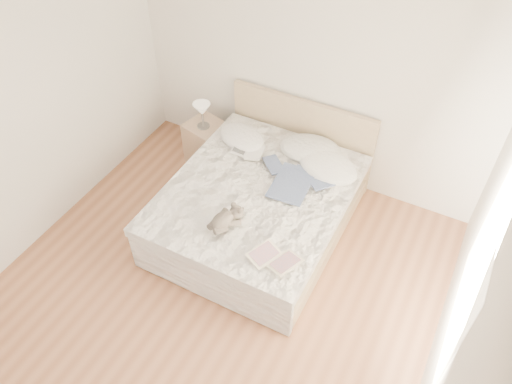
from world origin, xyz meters
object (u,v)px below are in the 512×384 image
(table_lamp, at_px, (202,111))
(teddy_bear, at_px, (223,225))
(nightstand, at_px, (208,144))
(bed, at_px, (261,204))
(photo_book, at_px, (248,151))
(childrens_book, at_px, (274,259))

(table_lamp, xyz_separation_m, teddy_bear, (1.01, -1.26, -0.13))
(table_lamp, bearing_deg, nightstand, 70.29)
(nightstand, bearing_deg, bed, -30.52)
(nightstand, distance_m, table_lamp, 0.51)
(photo_book, bearing_deg, bed, -54.94)
(photo_book, distance_m, childrens_book, 1.47)
(nightstand, xyz_separation_m, childrens_book, (1.58, -1.41, 0.35))
(childrens_book, bearing_deg, table_lamp, 161.61)
(bed, xyz_separation_m, table_lamp, (-1.05, 0.58, 0.48))
(table_lamp, bearing_deg, teddy_bear, -51.37)
(table_lamp, relative_size, childrens_book, 0.76)
(photo_book, xyz_separation_m, childrens_book, (0.89, -1.17, 0.00))
(table_lamp, xyz_separation_m, photo_book, (0.70, -0.22, -0.15))
(nightstand, relative_size, teddy_bear, 1.79)
(table_lamp, distance_m, photo_book, 0.75)
(photo_book, relative_size, childrens_book, 0.86)
(bed, height_order, childrens_book, bed)
(bed, height_order, table_lamp, bed)
(bed, distance_m, childrens_book, 1.02)
(table_lamp, relative_size, teddy_bear, 1.00)
(nightstand, xyz_separation_m, table_lamp, (-0.01, -0.03, 0.50))
(bed, relative_size, table_lamp, 6.84)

